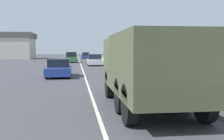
# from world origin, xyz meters

# --- Properties ---
(ground_plane) EXTENTS (180.00, 180.00, 0.00)m
(ground_plane) POSITION_xyz_m (0.00, 40.00, 0.00)
(ground_plane) COLOR #424247
(lane_centre_stripe) EXTENTS (0.12, 120.00, 0.00)m
(lane_centre_stripe) POSITION_xyz_m (0.00, 40.00, 0.00)
(lane_centre_stripe) COLOR silver
(lane_centre_stripe) RESTS_ON ground
(sidewalk_right) EXTENTS (1.80, 120.00, 0.12)m
(sidewalk_right) POSITION_xyz_m (4.50, 40.00, 0.06)
(sidewalk_right) COLOR beige
(sidewalk_right) RESTS_ON ground
(grass_strip_right) EXTENTS (7.00, 120.00, 0.02)m
(grass_strip_right) POSITION_xyz_m (8.90, 40.00, 0.01)
(grass_strip_right) COLOR #56843D
(grass_strip_right) RESTS_ON ground
(military_truck) EXTENTS (2.52, 6.95, 2.65)m
(military_truck) POSITION_xyz_m (1.87, 8.70, 1.55)
(military_truck) COLOR #545B3D
(military_truck) RESTS_ON ground
(car_nearest_ahead) EXTENTS (1.85, 4.77, 1.39)m
(car_nearest_ahead) POSITION_xyz_m (-2.00, 21.26, 0.64)
(car_nearest_ahead) COLOR navy
(car_nearest_ahead) RESTS_ON ground
(car_second_ahead) EXTENTS (1.90, 4.50, 1.51)m
(car_second_ahead) POSITION_xyz_m (1.82, 36.55, 0.68)
(car_second_ahead) COLOR silver
(car_second_ahead) RESTS_ON ground
(car_third_ahead) EXTENTS (1.88, 3.92, 1.72)m
(car_third_ahead) POSITION_xyz_m (-1.41, 45.72, 0.76)
(car_third_ahead) COLOR #336B3D
(car_third_ahead) RESTS_ON ground
(car_fourth_ahead) EXTENTS (1.87, 4.34, 1.55)m
(car_fourth_ahead) POSITION_xyz_m (-1.69, 55.15, 0.70)
(car_fourth_ahead) COLOR tan
(car_fourth_ahead) RESTS_ON ground
(car_farthest_ahead) EXTENTS (1.83, 4.87, 1.49)m
(car_farthest_ahead) POSITION_xyz_m (1.66, 66.74, 0.67)
(car_farthest_ahead) COLOR navy
(car_farthest_ahead) RESTS_ON ground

